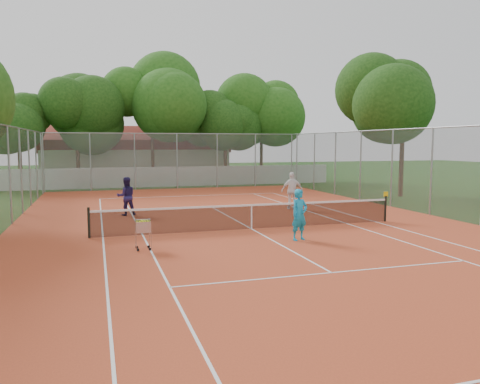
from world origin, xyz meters
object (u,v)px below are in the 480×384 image
object	(u,v)px
tennis_net	(252,216)
player_far_right	(292,191)
ball_hopper	(143,234)
player_near	(299,215)
player_far_left	(126,196)
clubhouse	(135,155)

from	to	relation	value
tennis_net	player_far_right	world-z (taller)	player_far_right
ball_hopper	player_far_right	bearing A→B (deg)	34.82
tennis_net	player_near	distance (m)	2.62
tennis_net	ball_hopper	xyz separation A→B (m)	(-4.32, -2.38, 0.01)
tennis_net	player_far_left	world-z (taller)	player_far_left
player_near	clubhouse	bearing A→B (deg)	79.02
clubhouse	player_near	size ratio (longest dim) A/B	9.41
clubhouse	player_far_right	bearing A→B (deg)	-76.86
tennis_net	ball_hopper	distance (m)	4.93
player_near	player_far_right	size ratio (longest dim) A/B	0.94
tennis_net	clubhouse	bearing A→B (deg)	93.95
player_far_left	ball_hopper	distance (m)	7.34
tennis_net	ball_hopper	world-z (taller)	ball_hopper
clubhouse	ball_hopper	size ratio (longest dim) A/B	16.47
tennis_net	player_far_left	size ratio (longest dim) A/B	6.78
tennis_net	player_far_left	bearing A→B (deg)	131.38
player_near	player_far_left	distance (m)	9.07
player_far_right	clubhouse	bearing A→B (deg)	-65.20
clubhouse	player_far_right	xyz separation A→B (m)	(5.69, -24.38, -1.25)
clubhouse	ball_hopper	bearing A→B (deg)	-94.23
ball_hopper	clubhouse	bearing A→B (deg)	79.49
player_far_left	player_far_right	xyz separation A→B (m)	(8.06, -0.34, 0.05)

